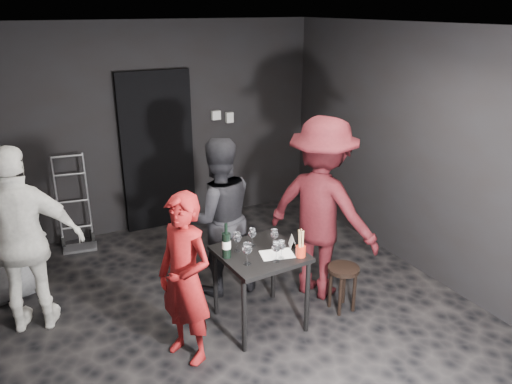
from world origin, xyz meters
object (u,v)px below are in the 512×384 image
stool (343,277)px  woman_black (218,209)px  hand_truck (77,231)px  tasting_table (260,262)px  man_maroon (323,187)px  server_red (185,279)px  bystander_cream (21,226)px  breadstick_cup (301,244)px  wine_bottle (226,244)px

stool → woman_black: 1.42m
hand_truck → stool: size_ratio=2.54×
stool → woman_black: woman_black is taller
hand_truck → woman_black: (1.20, -1.72, 0.70)m
tasting_table → man_maroon: bearing=14.9°
hand_truck → man_maroon: size_ratio=0.51×
hand_truck → stool: (2.12, -2.64, 0.14)m
hand_truck → tasting_table: bearing=-53.4°
server_red → bystander_cream: (-1.13, 1.06, 0.29)m
bystander_cream → breadstick_cup: size_ratio=7.47×
wine_bottle → tasting_table: bearing=-9.2°
hand_truck → server_red: 2.71m
stool → breadstick_cup: (-0.54, -0.06, 0.51)m
bystander_cream → wine_bottle: size_ratio=6.37×
stool → breadstick_cup: breadstick_cup is taller
hand_truck → man_maroon: 3.22m
hand_truck → tasting_table: 2.81m
tasting_table → breadstick_cup: (0.28, -0.24, 0.22)m
hand_truck → tasting_table: size_ratio=1.59×
tasting_table → stool: (0.83, -0.18, -0.29)m
bystander_cream → breadstick_cup: 2.48m
hand_truck → woman_black: woman_black is taller
man_maroon → wine_bottle: size_ratio=7.22×
tasting_table → breadstick_cup: size_ratio=2.70×
tasting_table → woman_black: bearing=97.7°
woman_black → man_maroon: bearing=156.3°
bystander_cream → hand_truck: bearing=-95.4°
wine_bottle → woman_black: bearing=73.0°
woman_black → tasting_table: bearing=103.8°
stool → bystander_cream: (-2.73, 1.09, 0.67)m
tasting_table → hand_truck: bearing=117.8°
stool → bystander_cream: 3.02m
woman_black → stool: bearing=141.5°
woman_black → wine_bottle: (-0.21, -0.69, -0.05)m
woman_black → server_red: bearing=58.9°
wine_bottle → man_maroon: bearing=8.4°
server_red → man_maroon: (1.58, 0.36, 0.43)m
tasting_table → server_red: bearing=-169.4°
tasting_table → stool: bearing=-12.1°
man_maroon → wine_bottle: man_maroon is taller
hand_truck → breadstick_cup: 3.19m
stool → server_red: server_red is taller
hand_truck → server_red: bearing=-69.8°
bystander_cream → woman_black: bearing=-169.6°
stool → man_maroon: size_ratio=0.20×
woman_black → bystander_cream: bearing=0.5°
server_red → breadstick_cup: server_red is taller
stool → woman_black: size_ratio=0.25×
server_red → wine_bottle: (0.46, 0.19, 0.13)m
stool → server_red: bearing=178.8°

